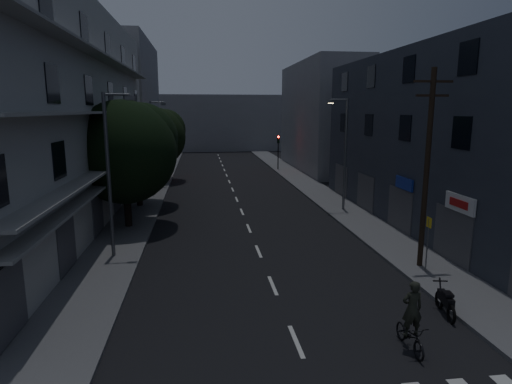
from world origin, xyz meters
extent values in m
plane|color=black|center=(0.00, 25.00, 0.00)|extent=(160.00, 160.00, 0.00)
cube|color=#565659|center=(-7.50, 25.00, 0.07)|extent=(3.00, 90.00, 0.15)
cube|color=#565659|center=(7.50, 25.00, 0.07)|extent=(3.00, 90.00, 0.15)
cube|color=beige|center=(0.00, 2.00, 0.01)|extent=(0.15, 2.00, 0.01)
cube|color=beige|center=(0.00, 6.50, 0.01)|extent=(0.15, 2.00, 0.01)
cube|color=beige|center=(0.00, 11.00, 0.01)|extent=(0.15, 2.00, 0.01)
cube|color=beige|center=(0.00, 15.50, 0.01)|extent=(0.15, 2.00, 0.01)
cube|color=beige|center=(0.00, 20.00, 0.01)|extent=(0.15, 2.00, 0.01)
cube|color=beige|center=(0.00, 24.50, 0.01)|extent=(0.15, 2.00, 0.01)
cube|color=beige|center=(0.00, 29.00, 0.01)|extent=(0.15, 2.00, 0.01)
cube|color=beige|center=(0.00, 33.50, 0.01)|extent=(0.15, 2.00, 0.01)
cube|color=beige|center=(0.00, 38.00, 0.01)|extent=(0.15, 2.00, 0.01)
cube|color=beige|center=(0.00, 42.50, 0.01)|extent=(0.15, 2.00, 0.01)
cube|color=beige|center=(0.00, 47.00, 0.01)|extent=(0.15, 2.00, 0.01)
cube|color=beige|center=(0.00, 51.50, 0.01)|extent=(0.15, 2.00, 0.01)
cube|color=beige|center=(0.00, 56.00, 0.01)|extent=(0.15, 2.00, 0.01)
cube|color=beige|center=(0.00, 60.50, 0.01)|extent=(0.15, 2.00, 0.01)
cube|color=#A3A39F|center=(-12.00, 18.00, 7.00)|extent=(6.00, 36.00, 14.00)
cube|color=black|center=(-8.98, 3.00, 2.00)|extent=(0.06, 1.60, 1.60)
cube|color=black|center=(-8.98, 9.00, 2.00)|extent=(0.06, 1.60, 1.60)
cube|color=black|center=(-8.98, 15.00, 2.00)|extent=(0.06, 1.60, 1.60)
cube|color=black|center=(-8.98, 21.00, 2.00)|extent=(0.06, 1.60, 1.60)
cube|color=black|center=(-8.98, 27.00, 2.00)|extent=(0.06, 1.60, 1.60)
cube|color=black|center=(-8.98, 33.00, 2.00)|extent=(0.06, 1.60, 1.60)
cube|color=black|center=(-8.98, 9.00, 5.20)|extent=(0.06, 1.60, 1.60)
cube|color=black|center=(-8.98, 15.00, 5.20)|extent=(0.06, 1.60, 1.60)
cube|color=black|center=(-8.98, 21.00, 5.20)|extent=(0.06, 1.60, 1.60)
cube|color=black|center=(-8.98, 27.00, 5.20)|extent=(0.06, 1.60, 1.60)
cube|color=black|center=(-8.98, 33.00, 5.20)|extent=(0.06, 1.60, 1.60)
cube|color=black|center=(-8.98, 9.00, 8.40)|extent=(0.06, 1.60, 1.60)
cube|color=black|center=(-8.98, 15.00, 8.40)|extent=(0.06, 1.60, 1.60)
cube|color=black|center=(-8.98, 21.00, 8.40)|extent=(0.06, 1.60, 1.60)
cube|color=black|center=(-8.98, 27.00, 8.40)|extent=(0.06, 1.60, 1.60)
cube|color=black|center=(-8.98, 33.00, 8.40)|extent=(0.06, 1.60, 1.60)
cube|color=black|center=(-8.98, 9.00, 11.60)|extent=(0.06, 1.60, 1.60)
cube|color=black|center=(-8.98, 15.00, 11.60)|extent=(0.06, 1.60, 1.60)
cube|color=black|center=(-8.98, 21.00, 11.60)|extent=(0.06, 1.60, 1.60)
cube|color=black|center=(-8.98, 27.00, 11.60)|extent=(0.06, 1.60, 1.60)
cube|color=black|center=(-8.98, 33.00, 11.60)|extent=(0.06, 1.60, 1.60)
cube|color=gray|center=(-8.50, 18.00, 4.00)|extent=(1.00, 32.40, 0.12)
cube|color=gray|center=(-8.50, 18.00, 7.20)|extent=(1.00, 32.40, 0.12)
cube|color=gray|center=(-8.50, 18.00, 10.40)|extent=(1.00, 32.40, 0.12)
cube|color=gray|center=(-8.60, 18.00, 3.10)|extent=(0.80, 32.40, 0.12)
cube|color=#424247|center=(-8.97, 3.00, 1.40)|extent=(0.06, 2.40, 2.40)
cube|color=#424247|center=(-8.97, 9.00, 1.40)|extent=(0.06, 2.40, 2.40)
cube|color=#424247|center=(-8.97, 15.00, 1.40)|extent=(0.06, 2.40, 2.40)
cube|color=#424247|center=(-8.97, 21.00, 1.40)|extent=(0.06, 2.40, 2.40)
cube|color=#424247|center=(-8.97, 27.00, 1.40)|extent=(0.06, 2.40, 2.40)
cube|color=#424247|center=(-8.97, 33.00, 1.40)|extent=(0.06, 2.40, 2.40)
cube|color=#292E38|center=(12.00, 14.00, 5.50)|extent=(6.00, 28.00, 11.00)
cube|color=black|center=(8.98, 8.00, 6.30)|extent=(0.06, 1.40, 1.50)
cube|color=black|center=(8.98, 13.50, 6.30)|extent=(0.06, 1.40, 1.50)
cube|color=black|center=(8.98, 19.00, 6.30)|extent=(0.06, 1.40, 1.50)
cube|color=black|center=(8.98, 24.50, 6.30)|extent=(0.06, 1.40, 1.50)
cube|color=black|center=(8.98, 8.00, 9.60)|extent=(0.06, 1.40, 1.50)
cube|color=black|center=(8.98, 13.50, 9.60)|extent=(0.06, 1.40, 1.50)
cube|color=black|center=(8.98, 19.00, 9.60)|extent=(0.06, 1.40, 1.50)
cube|color=black|center=(8.98, 24.50, 9.60)|extent=(0.06, 1.40, 1.50)
cube|color=#424247|center=(8.97, 8.00, 1.40)|extent=(0.06, 3.00, 2.60)
cube|color=#424247|center=(8.97, 13.50, 1.40)|extent=(0.06, 3.00, 2.60)
cube|color=#424247|center=(8.97, 19.00, 1.40)|extent=(0.06, 3.00, 2.60)
cube|color=#424247|center=(8.97, 24.50, 1.40)|extent=(0.06, 3.00, 2.60)
cube|color=silver|center=(8.90, 7.50, 3.10)|extent=(0.12, 2.20, 0.80)
cube|color=#B21414|center=(8.82, 7.50, 3.10)|extent=(0.02, 1.40, 0.36)
cube|color=navy|center=(8.90, 13.00, 3.10)|extent=(0.12, 2.00, 0.70)
cube|color=slate|center=(-12.00, 48.00, 8.00)|extent=(6.00, 20.00, 16.00)
cube|color=slate|center=(12.00, 42.00, 6.50)|extent=(6.00, 20.00, 13.00)
cube|color=slate|center=(0.00, 70.00, 5.00)|extent=(24.00, 8.00, 10.00)
cylinder|color=black|center=(-7.51, 16.55, 2.26)|extent=(0.44, 0.44, 4.23)
sphere|color=black|center=(-7.51, 16.55, 4.80)|extent=(6.34, 6.34, 6.34)
sphere|color=black|center=(-6.56, 17.34, 5.59)|extent=(4.44, 4.44, 4.44)
sphere|color=black|center=(-8.30, 15.91, 5.28)|extent=(4.12, 4.12, 4.12)
cylinder|color=black|center=(-7.61, 22.56, 2.16)|extent=(0.44, 0.44, 4.02)
sphere|color=black|center=(-7.61, 22.56, 4.57)|extent=(6.06, 6.06, 6.06)
sphere|color=black|center=(-6.70, 23.31, 5.33)|extent=(4.24, 4.24, 4.24)
sphere|color=black|center=(-8.37, 21.95, 5.03)|extent=(3.94, 3.94, 3.94)
cylinder|color=black|center=(-7.40, 34.53, 2.17)|extent=(0.44, 0.44, 4.04)
sphere|color=black|center=(-7.40, 34.53, 4.59)|extent=(6.03, 6.03, 6.03)
sphere|color=black|center=(-6.49, 35.28, 5.34)|extent=(4.22, 4.22, 4.22)
sphere|color=black|center=(-8.15, 33.93, 5.04)|extent=(3.92, 3.92, 3.92)
cylinder|color=black|center=(6.59, 41.44, 1.75)|extent=(0.12, 0.12, 3.20)
cube|color=black|center=(6.59, 41.44, 3.80)|extent=(0.28, 0.22, 0.90)
sphere|color=#FF0C05|center=(6.59, 41.29, 4.13)|extent=(0.22, 0.22, 0.22)
sphere|color=#3F330C|center=(6.59, 41.29, 3.83)|extent=(0.22, 0.22, 0.22)
sphere|color=black|center=(6.59, 41.29, 3.53)|extent=(0.22, 0.22, 0.22)
cylinder|color=black|center=(-6.62, 39.24, 1.75)|extent=(0.12, 0.12, 3.20)
cube|color=black|center=(-6.62, 39.24, 3.80)|extent=(0.28, 0.22, 0.90)
sphere|color=#FF0C05|center=(-6.62, 39.09, 4.13)|extent=(0.22, 0.22, 0.22)
sphere|color=#3F330C|center=(-6.62, 39.09, 3.83)|extent=(0.22, 0.22, 0.22)
sphere|color=black|center=(-6.62, 39.09, 3.53)|extent=(0.22, 0.22, 0.22)
cylinder|color=#53555A|center=(-7.37, 10.96, 4.15)|extent=(0.18, 0.18, 8.00)
cylinder|color=#53555A|center=(-6.77, 10.96, 8.05)|extent=(1.20, 0.10, 0.10)
cube|color=#53555A|center=(-6.17, 10.96, 7.90)|extent=(0.45, 0.25, 0.18)
cube|color=#4C4C4C|center=(-6.17, 10.96, 7.80)|extent=(0.35, 0.18, 0.04)
cylinder|color=slate|center=(7.44, 19.29, 4.15)|extent=(0.18, 0.18, 8.00)
cylinder|color=slate|center=(6.84, 19.29, 8.05)|extent=(1.20, 0.10, 0.10)
cube|color=slate|center=(6.24, 19.29, 7.90)|extent=(0.45, 0.25, 0.18)
cube|color=#FFD88C|center=(6.24, 19.29, 7.80)|extent=(0.35, 0.18, 0.04)
cylinder|color=#53555A|center=(-7.43, 31.29, 4.15)|extent=(0.18, 0.18, 8.00)
cylinder|color=#53555A|center=(-6.83, 31.29, 8.05)|extent=(1.20, 0.10, 0.10)
cube|color=#53555A|center=(-6.23, 31.29, 7.90)|extent=(0.45, 0.25, 0.18)
cube|color=#4C4C4C|center=(-6.23, 31.29, 7.80)|extent=(0.35, 0.18, 0.04)
cylinder|color=black|center=(7.19, 7.60, 4.65)|extent=(0.24, 0.24, 9.00)
cube|color=black|center=(7.19, 7.60, 8.55)|extent=(1.80, 0.10, 0.10)
cube|color=black|center=(7.19, 7.60, 7.95)|extent=(1.50, 0.10, 0.10)
cylinder|color=#595B60|center=(7.03, 6.77, 1.40)|extent=(0.06, 0.06, 2.50)
cube|color=yellow|center=(7.03, 6.77, 2.45)|extent=(0.05, 0.35, 0.45)
torus|color=black|center=(5.66, 2.53, 0.29)|extent=(0.23, 0.70, 0.69)
torus|color=black|center=(5.88, 3.68, 0.29)|extent=(0.23, 0.70, 0.69)
cube|color=black|center=(5.77, 3.11, 0.61)|extent=(0.44, 1.10, 0.34)
cube|color=black|center=(5.75, 2.96, 0.86)|extent=(0.37, 0.49, 0.10)
cylinder|color=black|center=(5.88, 3.63, 0.73)|extent=(0.14, 0.43, 0.82)
cube|color=black|center=(5.89, 3.73, 1.03)|extent=(0.54, 0.14, 0.04)
imported|color=black|center=(3.39, 1.07, 0.47)|extent=(0.63, 1.79, 0.94)
imported|color=black|center=(3.39, 1.07, 1.36)|extent=(0.66, 0.43, 1.79)
camera|label=1|loc=(-2.91, -10.34, 7.32)|focal=30.00mm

